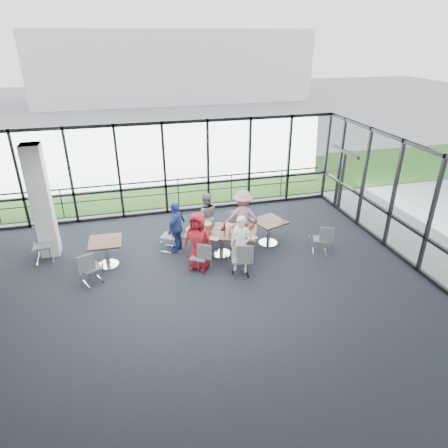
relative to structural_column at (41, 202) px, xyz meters
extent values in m
cube|color=#1F232E|center=(3.60, -3.00, -1.61)|extent=(12.00, 10.00, 0.02)
cube|color=silver|center=(3.60, -3.00, 1.60)|extent=(12.00, 10.00, 0.04)
cube|color=silver|center=(3.60, -8.00, 0.00)|extent=(12.00, 0.10, 3.20)
cube|color=white|center=(3.60, 2.00, 0.00)|extent=(12.00, 0.10, 3.20)
cube|color=white|center=(9.60, -3.00, 0.00)|extent=(0.10, 10.00, 3.20)
cube|color=black|center=(9.60, 0.75, -0.55)|extent=(0.12, 1.60, 2.10)
cube|color=white|center=(0.00, 0.00, 0.00)|extent=(0.50, 0.50, 3.20)
cube|color=gray|center=(3.60, 7.00, -1.62)|extent=(80.00, 70.00, 0.02)
cube|color=#204E19|center=(3.60, 5.00, -1.59)|extent=(80.00, 5.00, 0.01)
cube|color=silver|center=(7.60, 29.00, 1.40)|extent=(24.00, 10.00, 6.00)
cylinder|color=#2D2D33|center=(3.60, 2.60, -1.10)|extent=(12.00, 0.06, 0.06)
cube|color=#37190F|center=(4.73, -1.30, -0.87)|extent=(2.21, 1.73, 0.04)
cylinder|color=silver|center=(4.73, -1.30, -1.25)|extent=(0.12, 0.12, 0.71)
cylinder|color=silver|center=(4.73, -1.30, -1.59)|extent=(0.56, 0.56, 0.03)
cube|color=#37190F|center=(1.58, -1.10, -0.87)|extent=(0.89, 0.89, 0.04)
cylinder|color=silver|center=(1.58, -1.10, -1.25)|extent=(0.12, 0.12, 0.71)
cube|color=#37190F|center=(6.26, -1.03, -0.87)|extent=(1.07, 1.07, 0.04)
cylinder|color=silver|center=(6.26, -1.03, -1.25)|extent=(0.12, 0.12, 0.71)
imported|color=#AC1825|center=(3.95, -1.86, -0.79)|extent=(0.94, 0.86, 1.62)
imported|color=white|center=(5.01, -2.28, -0.81)|extent=(0.70, 0.64, 1.57)
imported|color=gray|center=(4.51, -0.27, -0.84)|extent=(0.79, 0.54, 1.51)
imported|color=pink|center=(5.52, -0.75, -0.77)|extent=(1.18, 0.81, 1.67)
imported|color=#304999|center=(3.55, -0.75, -0.85)|extent=(0.92, 1.00, 1.51)
cylinder|color=white|center=(4.11, -1.45, -0.84)|extent=(0.24, 0.24, 0.01)
cylinder|color=white|center=(5.09, -1.84, -0.84)|extent=(0.26, 0.26, 0.01)
cylinder|color=white|center=(4.45, -0.77, -0.84)|extent=(0.25, 0.25, 0.01)
cylinder|color=white|center=(5.29, -1.22, -0.84)|extent=(0.25, 0.25, 0.01)
cylinder|color=white|center=(3.91, -1.01, -0.84)|extent=(0.28, 0.28, 0.01)
cylinder|color=white|center=(4.41, -1.41, -0.78)|extent=(0.07, 0.07, 0.14)
cylinder|color=white|center=(4.91, -1.57, -0.79)|extent=(0.06, 0.06, 0.13)
cylinder|color=white|center=(4.83, -1.06, -0.79)|extent=(0.06, 0.06, 0.13)
cylinder|color=white|center=(4.00, -1.12, -0.78)|extent=(0.07, 0.07, 0.14)
cube|color=beige|center=(4.41, -1.70, -0.85)|extent=(0.34, 0.31, 0.00)
cube|color=beige|center=(5.43, -1.87, -0.85)|extent=(0.33, 0.37, 0.00)
cube|color=beige|center=(4.98, -1.00, -0.85)|extent=(0.37, 0.32, 0.00)
cube|color=black|center=(4.78, -1.25, -0.83)|extent=(0.10, 0.07, 0.04)
cylinder|color=#B90D05|center=(4.83, -1.24, -0.76)|extent=(0.06, 0.06, 0.18)
cylinder|color=#256A38|center=(4.84, -1.24, -0.75)|extent=(0.05, 0.05, 0.20)
camera|label=1|loc=(2.27, -10.97, 4.18)|focal=32.00mm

